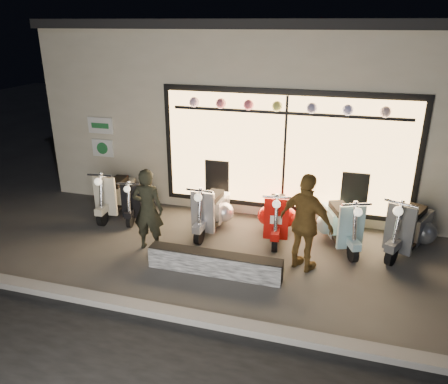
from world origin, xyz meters
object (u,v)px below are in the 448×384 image
Objects in this scene: graffiti_barrier at (215,263)px; man at (148,210)px; scooter_silver at (212,209)px; woman at (306,223)px; scooter_red at (277,214)px.

man is at bearing 160.28° from graffiti_barrier.
woman is at bearing -26.72° from scooter_silver.
scooter_silver is at bearing -132.76° from man.
graffiti_barrier is at bearing -69.07° from scooter_silver.
scooter_red is (1.37, 0.11, -0.01)m from scooter_silver.
man reaches higher than scooter_red.
scooter_red is 1.51m from woman.
woman reaches higher than man.
scooter_silver is (-0.60, 1.75, 0.23)m from graffiti_barrier.
graffiti_barrier is 1.74m from woman.
scooter_silver reaches higher than scooter_red.
graffiti_barrier is at bearing 48.81° from woman.
scooter_silver is 1.37m from scooter_red.
scooter_red reaches higher than graffiti_barrier.
scooter_silver is 1.56m from man.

